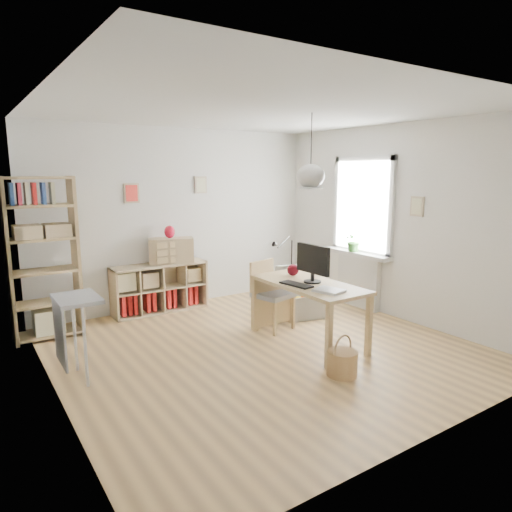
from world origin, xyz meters
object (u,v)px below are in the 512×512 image
tall_bookshelf (42,252)px  monitor (313,261)px  drawer_chest (171,250)px  storage_chest (304,299)px  cube_shelf (158,291)px  desk (308,290)px  chair (270,291)px

tall_bookshelf → monitor: 3.29m
tall_bookshelf → drawer_chest: bearing=7.7°
tall_bookshelf → storage_chest: bearing=-18.1°
cube_shelf → monitor: 2.59m
tall_bookshelf → drawer_chest: tall_bookshelf is taller
cube_shelf → storage_chest: cube_shelf is taller
cube_shelf → drawer_chest: drawer_chest is taller
storage_chest → drawer_chest: bearing=151.8°
storage_chest → monitor: bearing=-111.9°
desk → storage_chest: desk is taller
cube_shelf → storage_chest: bearing=-38.3°
chair → drawer_chest: size_ratio=1.40×
cube_shelf → chair: 1.82m
cube_shelf → monitor: (1.07, -2.25, 0.71)m
monitor → drawer_chest: size_ratio=0.81×
cube_shelf → chair: chair is taller
storage_chest → cube_shelf: bearing=154.7°
tall_bookshelf → chair: 2.87m
cube_shelf → chair: size_ratio=1.56×
tall_bookshelf → cube_shelf: bearing=10.2°
chair → drawer_chest: 1.71m
chair → desk: bearing=-97.9°
storage_chest → drawer_chest: 2.09m
cube_shelf → monitor: monitor is taller
chair → monitor: monitor is taller
desk → storage_chest: bearing=52.5°
desk → monitor: monitor is taller
monitor → tall_bookshelf: bearing=141.3°
tall_bookshelf → monitor: bearing=-36.7°
cube_shelf → chair: (0.95, -1.54, 0.21)m
cube_shelf → storage_chest: size_ratio=1.59×
cube_shelf → chair: bearing=-58.5°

